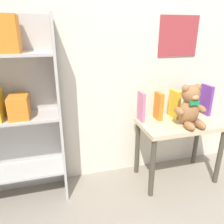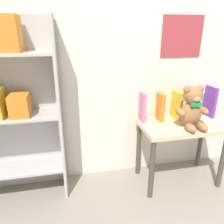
# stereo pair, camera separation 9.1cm
# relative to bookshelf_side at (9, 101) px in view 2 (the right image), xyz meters

# --- Properties ---
(wall_back) EXTENTS (4.80, 0.07, 2.50)m
(wall_back) POSITION_rel_bookshelf_side_xyz_m (1.05, 0.15, 0.49)
(wall_back) COLOR silver
(wall_back) RESTS_ON ground_plane
(bookshelf_side) EXTENTS (0.70, 0.27, 1.32)m
(bookshelf_side) POSITION_rel_bookshelf_side_xyz_m (0.00, 0.00, 0.00)
(bookshelf_side) COLOR #BCB7B2
(bookshelf_side) RESTS_ON ground_plane
(display_table) EXTENTS (0.66, 0.37, 0.53)m
(display_table) POSITION_rel_bookshelf_side_xyz_m (1.28, -0.12, -0.32)
(display_table) COLOR beige
(display_table) RESTS_ON ground_plane
(teddy_bear) EXTENTS (0.25, 0.22, 0.32)m
(teddy_bear) POSITION_rel_bookshelf_side_xyz_m (1.30, -0.18, -0.08)
(teddy_bear) COLOR #99663D
(teddy_bear) RESTS_ON display_table
(book_standing_pink) EXTENTS (0.03, 0.11, 0.24)m
(book_standing_pink) POSITION_rel_bookshelf_side_xyz_m (0.98, -0.01, -0.11)
(book_standing_pink) COLOR #D17093
(book_standing_pink) RESTS_ON display_table
(book_standing_orange) EXTENTS (0.04, 0.11, 0.23)m
(book_standing_orange) POSITION_rel_bookshelf_side_xyz_m (1.13, -0.01, -0.12)
(book_standing_orange) COLOR orange
(book_standing_orange) RESTS_ON display_table
(book_standing_yellow) EXTENTS (0.05, 0.12, 0.23)m
(book_standing_yellow) POSITION_rel_bookshelf_side_xyz_m (1.28, -0.00, -0.12)
(book_standing_yellow) COLOR gold
(book_standing_yellow) RESTS_ON display_table
(book_standing_teal) EXTENTS (0.03, 0.12, 0.21)m
(book_standing_teal) POSITION_rel_bookshelf_side_xyz_m (1.43, -0.01, -0.12)
(book_standing_teal) COLOR teal
(book_standing_teal) RESTS_ON display_table
(book_standing_purple) EXTENTS (0.03, 0.14, 0.26)m
(book_standing_purple) POSITION_rel_bookshelf_side_xyz_m (1.58, -0.01, -0.10)
(book_standing_purple) COLOR purple
(book_standing_purple) RESTS_ON display_table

